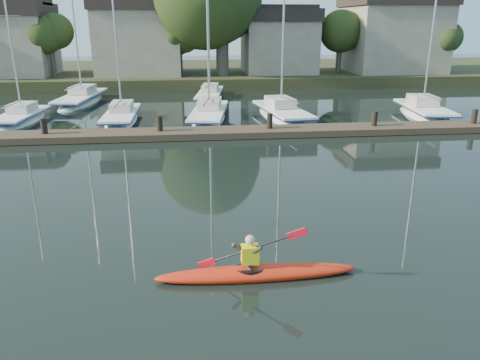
{
  "coord_description": "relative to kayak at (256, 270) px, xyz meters",
  "views": [
    {
      "loc": [
        -1.45,
        -11.1,
        5.94
      ],
      "look_at": [
        0.11,
        2.85,
        1.2
      ],
      "focal_mm": 35.0,
      "sensor_mm": 36.0,
      "label": 1
    }
  ],
  "objects": [
    {
      "name": "ground",
      "position": [
        -0.05,
        1.09,
        -0.19
      ],
      "size": [
        160.0,
        160.0,
        0.0
      ],
      "primitive_type": "plane",
      "color": "black",
      "rests_on": "ground"
    },
    {
      "name": "kayak",
      "position": [
        0.0,
        0.0,
        0.0
      ],
      "size": [
        4.99,
        1.05,
        1.6
      ],
      "rotation": [
        0.0,
        0.0,
        -0.0
      ],
      "color": "red",
      "rests_on": "ground"
    },
    {
      "name": "dock",
      "position": [
        -0.05,
        15.09,
        0.01
      ],
      "size": [
        34.0,
        2.0,
        1.8
      ],
      "color": "#423226",
      "rests_on": "ground"
    },
    {
      "name": "sailboat_0",
      "position": [
        -11.96,
        20.41,
        -0.37
      ],
      "size": [
        2.47,
        7.09,
        11.05
      ],
      "rotation": [
        0.0,
        0.0,
        -0.08
      ],
      "color": "white",
      "rests_on": "ground"
    },
    {
      "name": "sailboat_1",
      "position": [
        -5.72,
        20.06,
        -0.37
      ],
      "size": [
        1.97,
        7.93,
        12.96
      ],
      "rotation": [
        0.0,
        0.0,
        -0.0
      ],
      "color": "white",
      "rests_on": "ground"
    },
    {
      "name": "sailboat_2",
      "position": [
        -0.16,
        20.05,
        -0.38
      ],
      "size": [
        3.38,
        9.18,
        14.86
      ],
      "rotation": [
        0.0,
        0.0,
        -0.15
      ],
      "color": "white",
      "rests_on": "ground"
    },
    {
      "name": "sailboat_3",
      "position": [
        4.6,
        19.81,
        -0.4
      ],
      "size": [
        3.29,
        8.69,
        13.67
      ],
      "rotation": [
        0.0,
        0.0,
        0.13
      ],
      "color": "white",
      "rests_on": "ground"
    },
    {
      "name": "sailboat_4",
      "position": [
        14.12,
        19.45,
        -0.4
      ],
      "size": [
        3.18,
        7.84,
        12.95
      ],
      "rotation": [
        0.0,
        0.0,
        -0.12
      ],
      "color": "white",
      "rests_on": "ground"
    },
    {
      "name": "sailboat_5",
      "position": [
        -9.71,
        27.5,
        -0.39
      ],
      "size": [
        3.21,
        9.61,
        15.61
      ],
      "rotation": [
        0.0,
        0.0,
        -0.11
      ],
      "color": "white",
      "rests_on": "ground"
    },
    {
      "name": "sailboat_6",
      "position": [
        0.31,
        28.66,
        -0.36
      ],
      "size": [
        3.1,
        9.15,
        14.28
      ],
      "rotation": [
        0.0,
        0.0,
        -0.14
      ],
      "color": "white",
      "rests_on": "ground"
    },
    {
      "name": "shore",
      "position": [
        1.56,
        41.38,
        3.03
      ],
      "size": [
        90.0,
        25.25,
        12.75
      ],
      "color": "#252F17",
      "rests_on": "ground"
    }
  ]
}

